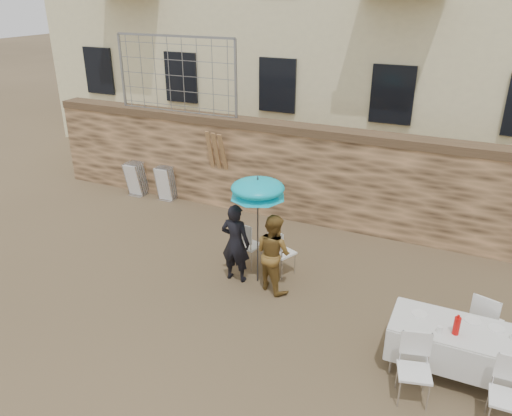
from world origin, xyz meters
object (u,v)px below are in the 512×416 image
at_px(table_chair_front_left, 415,371).
at_px(soda_bottle, 457,326).
at_px(man_suit, 235,243).
at_px(umbrella, 258,192).
at_px(table_chair_back, 486,320).
at_px(chair_stack_right, 169,182).
at_px(woman_dress, 273,253).
at_px(chair_stack_left, 140,177).
at_px(table_chair_front_right, 508,398).
at_px(couple_chair_left, 249,244).
at_px(couple_chair_right, 282,251).
at_px(banquet_table, 471,334).

bearing_deg(table_chair_front_left, soda_bottle, 41.68).
bearing_deg(man_suit, umbrella, -167.61).
height_order(table_chair_back, chair_stack_right, table_chair_back).
relative_size(woman_dress, chair_stack_left, 1.59).
bearing_deg(table_chair_front_right, couple_chair_left, 152.00).
xyz_separation_m(umbrella, table_chair_back, (3.87, -0.25, -1.32)).
height_order(couple_chair_right, chair_stack_left, couple_chair_right).
bearing_deg(soda_bottle, couple_chair_right, 152.43).
distance_m(woman_dress, couple_chair_left, 0.96).
height_order(umbrella, table_chair_front_left, umbrella).
height_order(soda_bottle, chair_stack_right, soda_bottle).
bearing_deg(couple_chair_left, soda_bottle, 166.83).
height_order(banquet_table, table_chair_back, table_chair_back).
xyz_separation_m(table_chair_front_right, chair_stack_right, (-7.92, 4.48, -0.02)).
xyz_separation_m(man_suit, table_chair_back, (4.27, -0.15, -0.28)).
xyz_separation_m(umbrella, couple_chair_left, (-0.40, 0.45, -1.32)).
height_order(woman_dress, table_chair_front_right, woman_dress).
bearing_deg(chair_stack_left, couple_chair_right, -24.20).
relative_size(table_chair_front_left, chair_stack_left, 1.04).
relative_size(man_suit, woman_dress, 1.04).
height_order(umbrella, chair_stack_right, umbrella).
relative_size(banquet_table, soda_bottle, 8.08).
bearing_deg(table_chair_back, table_chair_front_right, 117.36).
height_order(umbrella, soda_bottle, umbrella).
bearing_deg(man_suit, chair_stack_left, -34.79).
relative_size(umbrella, banquet_table, 0.91).
distance_m(table_chair_front_right, table_chair_back, 1.58).
height_order(couple_chair_right, table_chair_front_left, same).
relative_size(table_chair_front_right, chair_stack_left, 1.04).
bearing_deg(man_suit, couple_chair_right, -143.49).
height_order(man_suit, table_chair_front_right, man_suit).
distance_m(couple_chair_right, table_chair_front_right, 4.48).
distance_m(table_chair_back, chair_stack_left, 9.01).
xyz_separation_m(man_suit, umbrella, (0.40, 0.10, 1.04)).
distance_m(soda_bottle, table_chair_back, 1.11).
bearing_deg(soda_bottle, couple_chair_left, 156.85).
bearing_deg(couple_chair_left, couple_chair_right, -170.01).
height_order(man_suit, soda_bottle, man_suit).
height_order(couple_chair_right, soda_bottle, soda_bottle).
height_order(man_suit, banquet_table, man_suit).
bearing_deg(chair_stack_left, soda_bottle, -25.54).
distance_m(woman_dress, chair_stack_right, 4.96).
xyz_separation_m(umbrella, table_chair_front_left, (3.07, -1.80, -1.32)).
height_order(woman_dress, table_chair_front_left, woman_dress).
relative_size(man_suit, table_chair_back, 1.58).
relative_size(umbrella, couple_chair_right, 2.00).
bearing_deg(chair_stack_left, umbrella, -29.91).
bearing_deg(chair_stack_left, table_chair_back, -18.98).
distance_m(umbrella, couple_chair_right, 1.43).
xyz_separation_m(couple_chair_left, couple_chair_right, (0.70, 0.00, 0.00)).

